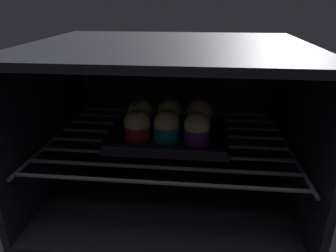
{
  "coord_description": "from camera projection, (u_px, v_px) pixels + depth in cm",
  "views": [
    {
      "loc": [
        6.84,
        -44.1,
        44.18
      ],
      "look_at": [
        0.0,
        21.27,
        17.12
      ],
      "focal_mm": 33.22,
      "sensor_mm": 36.0,
      "label": 1
    }
  ],
  "objects": [
    {
      "name": "oven_cavity",
      "position": [
        170.0,
        119.0,
        0.76
      ],
      "size": [
        59.0,
        47.0,
        37.0
      ],
      "color": "black",
      "rests_on": "ground"
    },
    {
      "name": "oven_rack",
      "position": [
        168.0,
        139.0,
        0.73
      ],
      "size": [
        54.8,
        42.0,
        0.8
      ],
      "color": "#51515B",
      "rests_on": "oven_cavity"
    },
    {
      "name": "baking_tray",
      "position": [
        168.0,
        136.0,
        0.72
      ],
      "size": [
        26.78,
        20.13,
        2.2
      ],
      "color": "black",
      "rests_on": "oven_rack"
    },
    {
      "name": "muffin_row0_col0",
      "position": [
        137.0,
        126.0,
        0.68
      ],
      "size": [
        5.82,
        5.82,
        6.92
      ],
      "color": "red",
      "rests_on": "baking_tray"
    },
    {
      "name": "muffin_row0_col1",
      "position": [
        168.0,
        126.0,
        0.68
      ],
      "size": [
        5.71,
        5.71,
        6.76
      ],
      "color": "#0C8C84",
      "rests_on": "baking_tray"
    },
    {
      "name": "muffin_row0_col2",
      "position": [
        197.0,
        129.0,
        0.67
      ],
      "size": [
        5.71,
        5.71,
        6.73
      ],
      "color": "#7A238C",
      "rests_on": "baking_tray"
    },
    {
      "name": "muffin_row1_col0",
      "position": [
        140.0,
        114.0,
        0.74
      ],
      "size": [
        6.0,
        6.0,
        7.32
      ],
      "color": "#1928B7",
      "rests_on": "baking_tray"
    },
    {
      "name": "muffin_row1_col1",
      "position": [
        170.0,
        115.0,
        0.74
      ],
      "size": [
        5.73,
        5.73,
        7.17
      ],
      "color": "#1928B7",
      "rests_on": "baking_tray"
    },
    {
      "name": "muffin_row1_col2",
      "position": [
        199.0,
        115.0,
        0.73
      ],
      "size": [
        6.18,
        6.18,
        7.48
      ],
      "color": "#7A238C",
      "rests_on": "baking_tray"
    }
  ]
}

